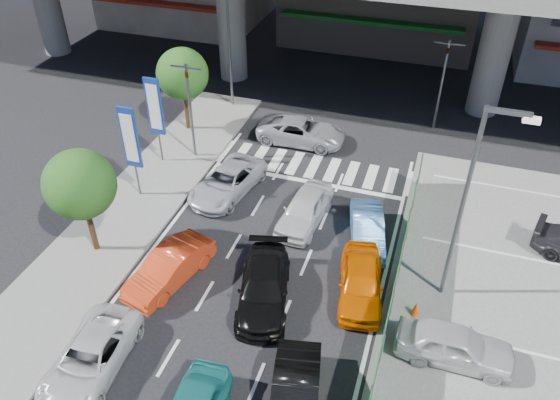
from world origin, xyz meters
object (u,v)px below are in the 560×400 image
(sedan_white_mid_left, at_px, (90,358))
(sedan_black_mid, at_px, (264,287))
(street_lamp_left, at_px, (231,30))
(traffic_light_right, at_px, (446,63))
(taxi_orange_left, at_px, (169,268))
(crossing_wagon_silver, at_px, (301,131))
(street_lamp_right, at_px, (471,194))
(wagon_silver_front_left, at_px, (227,182))
(sedan_white_front_mid, at_px, (305,209))
(signboard_near, at_px, (130,140))
(signboard_far, at_px, (155,109))
(hatch_black_mid_right, at_px, (295,399))
(parked_sedan_white, at_px, (455,345))
(taxi_orange_right, at_px, (361,281))
(traffic_cone, at_px, (416,308))
(tree_far, at_px, (182,74))
(tree_near, at_px, (80,185))
(traffic_light_left, at_px, (188,88))
(kei_truck_front_right, at_px, (367,230))

(sedan_white_mid_left, relative_size, sedan_black_mid, 0.97)
(street_lamp_left, bearing_deg, traffic_light_right, 4.83)
(taxi_orange_left, height_order, crossing_wagon_silver, taxi_orange_left)
(traffic_light_right, relative_size, street_lamp_right, 0.65)
(wagon_silver_front_left, bearing_deg, sedan_white_front_mid, -2.95)
(street_lamp_right, relative_size, sedan_black_mid, 1.76)
(sedan_white_front_mid, xyz_separation_m, crossing_wagon_silver, (-2.09, 6.62, -0.02))
(signboard_near, relative_size, signboard_far, 1.00)
(hatch_black_mid_right, distance_m, parked_sedan_white, 5.75)
(taxi_orange_right, height_order, crossing_wagon_silver, taxi_orange_right)
(traffic_cone, bearing_deg, sedan_black_mid, -170.01)
(signboard_far, xyz_separation_m, crossing_wagon_silver, (6.30, 4.17, -2.40))
(sedan_black_mid, bearing_deg, sedan_white_front_mid, 74.02)
(tree_far, bearing_deg, traffic_cone, -35.52)
(street_lamp_right, distance_m, taxi_orange_left, 11.46)
(street_lamp_right, relative_size, wagon_silver_front_left, 1.74)
(taxi_orange_right, bearing_deg, parked_sedan_white, -39.10)
(street_lamp_right, relative_size, taxi_orange_right, 1.98)
(tree_near, distance_m, crossing_wagon_silver, 12.83)
(signboard_near, relative_size, wagon_silver_front_left, 1.02)
(traffic_light_right, distance_m, street_lamp_right, 13.13)
(street_lamp_right, bearing_deg, sedan_white_mid_left, -146.68)
(sedan_black_mid, bearing_deg, parked_sedan_white, -18.96)
(signboard_near, relative_size, taxi_orange_right, 1.16)
(sedan_white_front_mid, bearing_deg, hatch_black_mid_right, -70.31)
(sedan_black_mid, distance_m, traffic_cone, 5.64)
(signboard_far, bearing_deg, taxi_orange_left, -60.06)
(traffic_light_left, relative_size, street_lamp_right, 0.65)
(street_lamp_left, distance_m, sedan_white_mid_left, 19.80)
(wagon_silver_front_left, bearing_deg, traffic_light_left, 149.78)
(taxi_orange_right, bearing_deg, crossing_wagon_silver, 107.36)
(traffic_light_left, height_order, taxi_orange_left, traffic_light_left)
(street_lamp_right, distance_m, hatch_black_mid_right, 8.77)
(traffic_light_right, height_order, street_lamp_right, street_lamp_right)
(sedan_black_mid, bearing_deg, kei_truck_front_right, 42.03)
(tree_far, xyz_separation_m, taxi_orange_right, (11.83, -9.56, -2.70))
(traffic_light_left, bearing_deg, street_lamp_right, -24.16)
(signboard_far, relative_size, parked_sedan_white, 1.19)
(sedan_white_front_mid, relative_size, kei_truck_front_right, 1.07)
(signboard_far, height_order, traffic_cone, signboard_far)
(taxi_orange_left, bearing_deg, hatch_black_mid_right, -17.45)
(street_lamp_left, relative_size, signboard_near, 1.70)
(taxi_orange_right, relative_size, kei_truck_front_right, 1.07)
(signboard_near, bearing_deg, traffic_light_left, 75.98)
(sedan_white_front_mid, relative_size, crossing_wagon_silver, 0.85)
(taxi_orange_right, relative_size, crossing_wagon_silver, 0.85)
(tree_far, bearing_deg, signboard_near, -84.73)
(wagon_silver_front_left, xyz_separation_m, sedan_white_front_mid, (4.11, -0.98, 0.05))
(crossing_wagon_silver, bearing_deg, street_lamp_right, -138.19)
(sedan_black_mid, distance_m, sedan_white_front_mid, 5.00)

